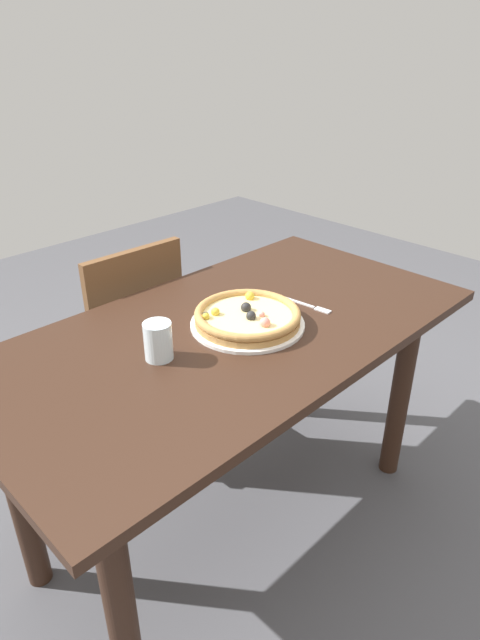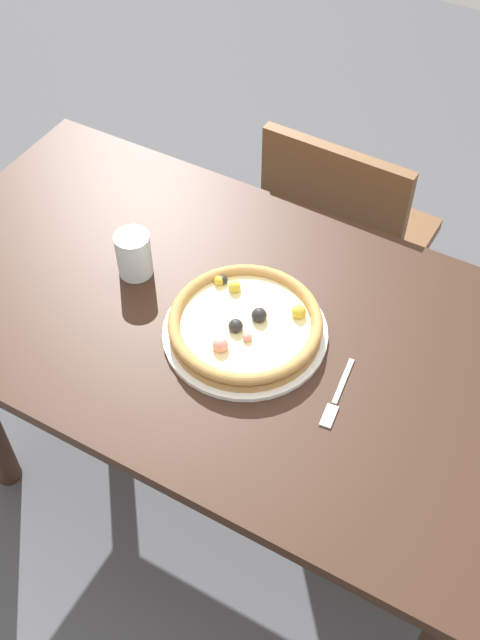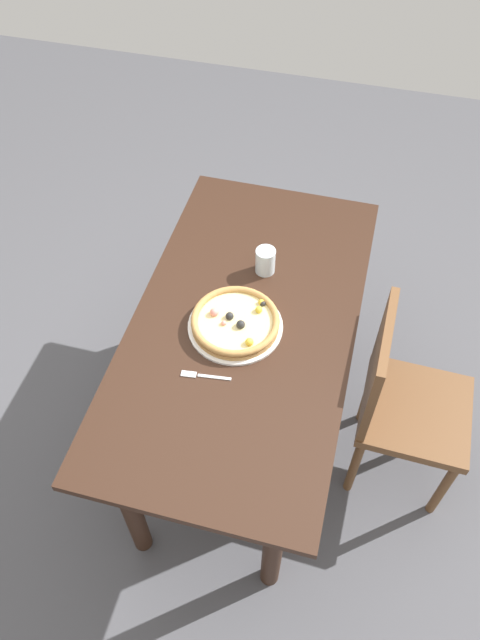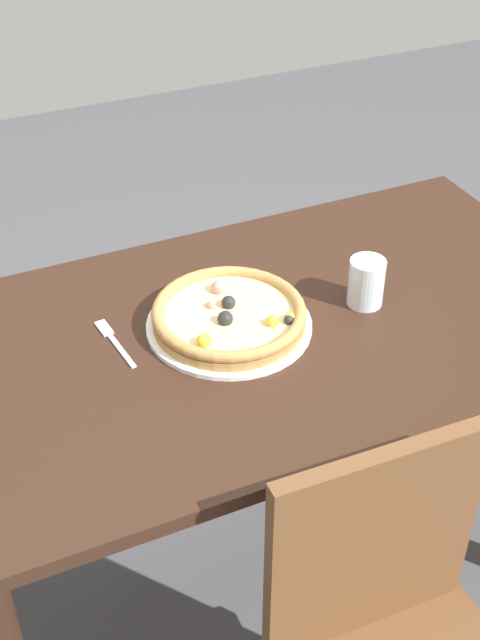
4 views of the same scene
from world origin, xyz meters
name	(u,v)px [view 3 (image 3 of 4)]	position (x,y,z in m)	size (l,w,h in m)	color
ground_plane	(244,426)	(0.00, 0.00, 0.00)	(6.00, 6.00, 0.00)	#4C4C51
dining_table	(244,342)	(0.00, 0.00, 0.63)	(1.46, 0.77, 0.76)	#331E14
chair_near	(401,400)	(0.00, -0.60, 0.47)	(0.41, 0.41, 0.87)	brown
plate	(235,326)	(-0.04, 0.02, 0.77)	(0.33, 0.33, 0.01)	white
pizza	(235,321)	(-0.04, 0.02, 0.79)	(0.30, 0.30, 0.05)	#B78447
fork	(202,376)	(-0.26, 0.08, 0.76)	(0.03, 0.17, 0.00)	silver
drinking_glass	(265,261)	(0.25, -0.01, 0.81)	(0.07, 0.07, 0.10)	silver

